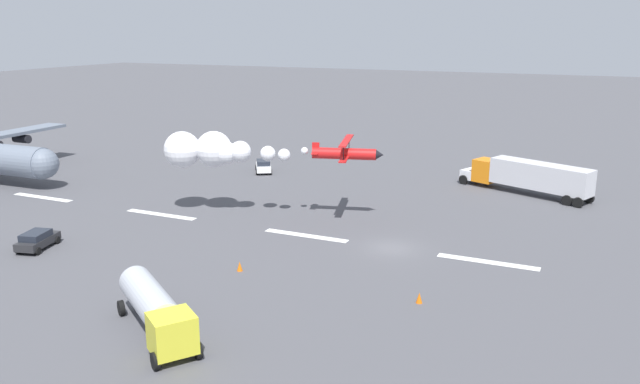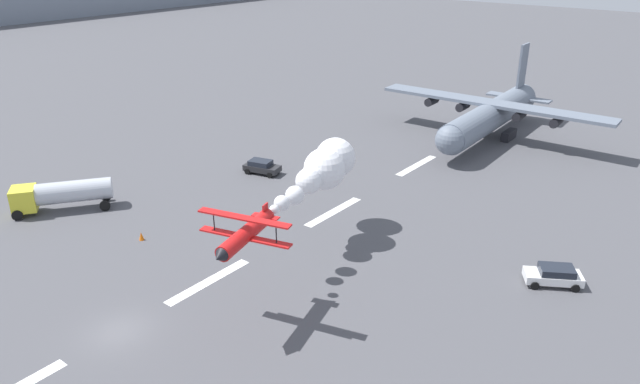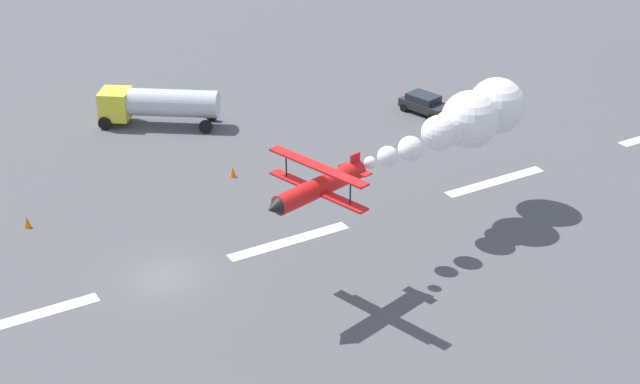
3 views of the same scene
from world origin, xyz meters
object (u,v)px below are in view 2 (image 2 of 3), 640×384
at_px(stunt_biplane_red, 321,171).
at_px(fuel_tanker_truck, 61,194).
at_px(airport_staff_sedan, 262,167).
at_px(cargo_transport_plane, 488,116).
at_px(followme_car_yellow, 554,275).
at_px(traffic_cone_far, 141,236).

height_order(stunt_biplane_red, fuel_tanker_truck, stunt_biplane_red).
relative_size(fuel_tanker_truck, airport_staff_sedan, 2.01).
bearing_deg(cargo_transport_plane, stunt_biplane_red, -179.70).
relative_size(stunt_biplane_red, airport_staff_sedan, 4.78).
xyz_separation_m(stunt_biplane_red, followme_car_yellow, (5.28, -18.46, -5.67)).
xyz_separation_m(fuel_tanker_truck, traffic_cone_far, (0.93, -11.10, -1.37)).
bearing_deg(cargo_transport_plane, fuel_tanker_truck, 153.16).
xyz_separation_m(fuel_tanker_truck, followme_car_yellow, (16.05, -41.83, -0.93)).
bearing_deg(stunt_biplane_red, traffic_cone_far, 128.72).
bearing_deg(cargo_transport_plane, airport_staff_sedan, 151.12).
xyz_separation_m(cargo_transport_plane, stunt_biplane_red, (-35.06, -0.18, 3.26)).
bearing_deg(airport_staff_sedan, fuel_tanker_truck, 156.16).
xyz_separation_m(airport_staff_sedan, traffic_cone_far, (-18.11, -2.68, -0.44)).
distance_m(followme_car_yellow, airport_staff_sedan, 33.55).
height_order(airport_staff_sedan, traffic_cone_far, airport_staff_sedan).
xyz_separation_m(stunt_biplane_red, fuel_tanker_truck, (-10.77, 23.38, -4.74)).
height_order(followme_car_yellow, traffic_cone_far, followme_car_yellow).
distance_m(stunt_biplane_red, followme_car_yellow, 20.02).
bearing_deg(stunt_biplane_red, followme_car_yellow, -74.04).
height_order(stunt_biplane_red, followme_car_yellow, stunt_biplane_red).
distance_m(cargo_transport_plane, stunt_biplane_red, 35.21).
distance_m(followme_car_yellow, traffic_cone_far, 34.26).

